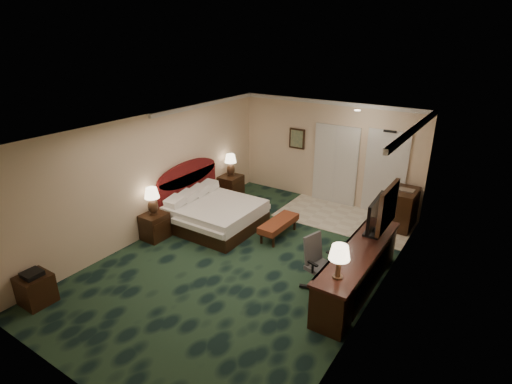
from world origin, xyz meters
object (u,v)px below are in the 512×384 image
Objects in this scene: bed at (216,215)px; desk at (358,270)px; side_table at (36,289)px; bed_bench at (279,228)px; lamp_far at (231,165)px; tv at (375,217)px; nightstand_far at (231,187)px; lamp_near at (152,201)px; nightstand_near at (155,226)px; minibar at (404,209)px; desk_chair at (322,266)px.

desk reaches higher than bed.
side_table is 5.51m from desk.
side_table is (-2.23, -4.29, 0.07)m from bed_bench.
tv is at bearing -19.56° from lamp_far.
bed_bench is at bearing -29.39° from lamp_far.
lamp_near reaches higher than nightstand_far.
bed is 1.79m from nightstand_far.
lamp_near is 2.82m from side_table.
desk is at bearing -9.13° from bed.
bed is at bearing -163.27° from bed_bench.
nightstand_near is at bearing -90.51° from nightstand_far.
minibar is at bearing 33.05° from bed.
nightstand_far is 1.06× the size of lamp_near.
bed_bench is (1.46, 0.40, -0.10)m from bed.
minibar reaches higher than nightstand_far.
desk is at bearing -22.91° from bed_bench.
desk_chair is 3.39m from minibar.
lamp_far is (0.02, 2.82, 0.06)m from lamp_near.
lamp_near is 4.51m from desk.
desk is (4.44, 0.56, -0.48)m from lamp_near.
nightstand_near is 2.75m from bed_bench.
minibar is at bearing 97.06° from desk_chair.
lamp_far reaches higher than desk_chair.
lamp_far is at bearing 118.80° from nightstand_far.
bed is at bearing 179.28° from desk_chair.
tv is 0.89× the size of desk_chair.
bed is 3.26m from desk_chair.
side_table is (-0.00, -5.51, -0.06)m from nightstand_far.
desk reaches higher than nightstand_near.
nightstand_near is at bearing -141.36° from minibar.
lamp_far is at bearing 162.47° from desk_chair.
lamp_near is 1.16× the size of side_table.
lamp_far is (-0.80, 1.67, 0.64)m from bed.
nightstand_near is at bearing -160.38° from desk_chair.
nightstand_far is 0.70× the size of minibar.
tv is 0.99× the size of minibar.
nightstand_far reaches higher than bed.
nightstand_near is at bearing 90.43° from side_table.
nightstand_near reaches higher than bed_bench.
lamp_near is 0.52× the size of bed_bench.
desk is 2.76× the size of desk_chair.
tv reaches higher than nightstand_near.
lamp_near is 2.84m from bed_bench.
side_table is 0.58× the size of tv.
desk reaches higher than side_table.
bed is 0.67× the size of desk.
desk_chair is (3.90, 0.22, 0.22)m from nightstand_near.
tv is at bearing 90.09° from desk.
desk_chair reaches higher than desk.
nightstand_near is at bearing -53.48° from lamp_near.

